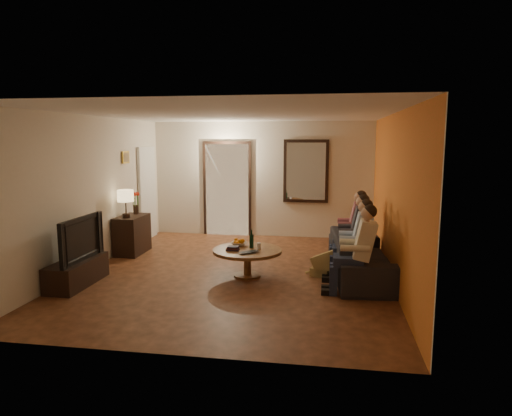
% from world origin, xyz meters
% --- Properties ---
extents(floor, '(5.00, 6.00, 0.01)m').
position_xyz_m(floor, '(0.00, 0.00, 0.00)').
color(floor, '#3E2010').
rests_on(floor, ground).
extents(ceiling, '(5.00, 6.00, 0.01)m').
position_xyz_m(ceiling, '(0.00, 0.00, 2.60)').
color(ceiling, white).
rests_on(ceiling, back_wall).
extents(back_wall, '(5.00, 0.02, 2.60)m').
position_xyz_m(back_wall, '(0.00, 3.00, 1.30)').
color(back_wall, beige).
rests_on(back_wall, floor).
extents(front_wall, '(5.00, 0.02, 2.60)m').
position_xyz_m(front_wall, '(0.00, -3.00, 1.30)').
color(front_wall, beige).
rests_on(front_wall, floor).
extents(left_wall, '(0.02, 6.00, 2.60)m').
position_xyz_m(left_wall, '(-2.50, 0.00, 1.30)').
color(left_wall, beige).
rests_on(left_wall, floor).
extents(right_wall, '(0.02, 6.00, 2.60)m').
position_xyz_m(right_wall, '(2.50, 0.00, 1.30)').
color(right_wall, beige).
rests_on(right_wall, floor).
extents(orange_accent, '(0.01, 6.00, 2.60)m').
position_xyz_m(orange_accent, '(2.49, 0.00, 1.30)').
color(orange_accent, orange).
rests_on(orange_accent, right_wall).
extents(kitchen_doorway, '(1.00, 0.06, 2.10)m').
position_xyz_m(kitchen_doorway, '(-0.80, 2.98, 1.05)').
color(kitchen_doorway, '#FFE0A5').
rests_on(kitchen_doorway, floor).
extents(door_trim, '(1.12, 0.04, 2.22)m').
position_xyz_m(door_trim, '(-0.80, 2.97, 1.05)').
color(door_trim, black).
rests_on(door_trim, floor).
extents(fridge_glimpse, '(0.45, 0.03, 1.70)m').
position_xyz_m(fridge_glimpse, '(-0.55, 2.98, 0.90)').
color(fridge_glimpse, silver).
rests_on(fridge_glimpse, floor).
extents(mirror_frame, '(1.00, 0.05, 1.40)m').
position_xyz_m(mirror_frame, '(1.00, 2.96, 1.50)').
color(mirror_frame, black).
rests_on(mirror_frame, back_wall).
extents(mirror_glass, '(0.86, 0.02, 1.26)m').
position_xyz_m(mirror_glass, '(1.00, 2.93, 1.50)').
color(mirror_glass, white).
rests_on(mirror_glass, back_wall).
extents(white_door, '(0.06, 0.85, 2.04)m').
position_xyz_m(white_door, '(-2.46, 2.30, 1.02)').
color(white_door, white).
rests_on(white_door, floor).
extents(framed_art, '(0.03, 0.28, 0.24)m').
position_xyz_m(framed_art, '(-2.47, 1.30, 1.85)').
color(framed_art, '#B28C33').
rests_on(framed_art, left_wall).
extents(art_canvas, '(0.01, 0.22, 0.18)m').
position_xyz_m(art_canvas, '(-2.46, 1.30, 1.85)').
color(art_canvas, brown).
rests_on(art_canvas, left_wall).
extents(dresser, '(0.45, 0.83, 0.74)m').
position_xyz_m(dresser, '(-2.25, 0.97, 0.37)').
color(dresser, black).
rests_on(dresser, floor).
extents(table_lamp, '(0.30, 0.30, 0.54)m').
position_xyz_m(table_lamp, '(-2.25, 0.75, 1.01)').
color(table_lamp, beige).
rests_on(table_lamp, dresser).
extents(flower_vase, '(0.14, 0.14, 0.44)m').
position_xyz_m(flower_vase, '(-2.25, 1.19, 0.96)').
color(flower_vase, red).
rests_on(flower_vase, dresser).
extents(tv_stand, '(0.45, 1.16, 0.39)m').
position_xyz_m(tv_stand, '(-2.25, -1.02, 0.19)').
color(tv_stand, black).
rests_on(tv_stand, floor).
extents(tv, '(1.16, 0.15, 0.67)m').
position_xyz_m(tv, '(-2.25, -1.02, 0.72)').
color(tv, black).
rests_on(tv, tv_stand).
extents(sofa, '(2.35, 1.06, 0.67)m').
position_xyz_m(sofa, '(2.06, 0.10, 0.33)').
color(sofa, black).
rests_on(sofa, floor).
extents(person_a, '(0.60, 0.40, 1.20)m').
position_xyz_m(person_a, '(1.96, -0.80, 0.60)').
color(person_a, tan).
rests_on(person_a, sofa).
extents(person_b, '(0.60, 0.40, 1.20)m').
position_xyz_m(person_b, '(1.96, -0.20, 0.60)').
color(person_b, tan).
rests_on(person_b, sofa).
extents(person_c, '(0.60, 0.40, 1.20)m').
position_xyz_m(person_c, '(1.96, 0.40, 0.60)').
color(person_c, tan).
rests_on(person_c, sofa).
extents(person_d, '(0.60, 0.40, 1.20)m').
position_xyz_m(person_d, '(1.96, 1.00, 0.60)').
color(person_d, tan).
rests_on(person_d, sofa).
extents(dog, '(0.61, 0.42, 0.56)m').
position_xyz_m(dog, '(1.49, -0.05, 0.28)').
color(dog, '#9C8148').
rests_on(dog, floor).
extents(coffee_table, '(1.32, 1.32, 0.45)m').
position_xyz_m(coffee_table, '(0.24, -0.19, 0.23)').
color(coffee_table, '#5A2C1B').
rests_on(coffee_table, floor).
extents(bowl, '(0.26, 0.26, 0.06)m').
position_xyz_m(bowl, '(0.06, 0.03, 0.48)').
color(bowl, white).
rests_on(bowl, coffee_table).
extents(oranges, '(0.20, 0.20, 0.08)m').
position_xyz_m(oranges, '(0.06, 0.03, 0.55)').
color(oranges, orange).
rests_on(oranges, bowl).
extents(wine_bottle, '(0.07, 0.07, 0.31)m').
position_xyz_m(wine_bottle, '(0.29, -0.09, 0.60)').
color(wine_bottle, black).
rests_on(wine_bottle, coffee_table).
extents(wine_glass, '(0.06, 0.06, 0.10)m').
position_xyz_m(wine_glass, '(0.42, -0.14, 0.50)').
color(wine_glass, silver).
rests_on(wine_glass, coffee_table).
extents(book_stack, '(0.20, 0.15, 0.07)m').
position_xyz_m(book_stack, '(0.02, -0.29, 0.48)').
color(book_stack, black).
rests_on(book_stack, coffee_table).
extents(laptop, '(0.39, 0.37, 0.03)m').
position_xyz_m(laptop, '(0.34, -0.47, 0.46)').
color(laptop, black).
rests_on(laptop, coffee_table).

